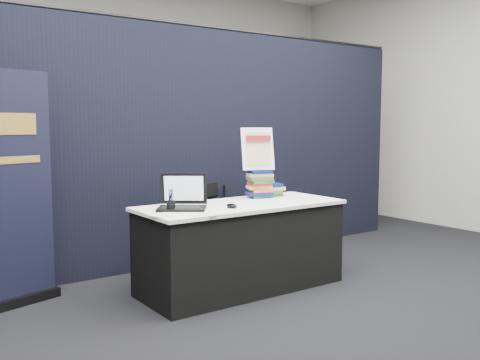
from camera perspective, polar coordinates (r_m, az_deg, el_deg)
name	(u,v)px	position (r m, az deg, el deg)	size (l,w,h in m)	color
floor	(282,305)	(4.36, 4.47, -13.19)	(8.00, 8.00, 0.00)	black
wall_back	(94,101)	(7.63, -15.29, 8.17)	(8.00, 0.02, 3.50)	#B5B4AB
drape_partition	(181,147)	(5.45, -6.32, 3.52)	(6.00, 0.08, 2.40)	black
display_table	(241,246)	(4.68, 0.14, -7.06)	(1.80, 0.75, 0.75)	black
laptop	(179,201)	(4.33, -6.57, -2.23)	(0.46, 0.49, 0.28)	black
mouse	(232,206)	(4.36, -0.90, -2.76)	(0.07, 0.12, 0.04)	black
brochure_left	(169,214)	(4.08, -7.56, -3.66)	(0.28, 0.20, 0.00)	silver
brochure_mid	(203,212)	(4.17, -3.97, -3.42)	(0.32, 0.23, 0.00)	silver
brochure_right	(213,212)	(4.16, -2.90, -3.43)	(0.31, 0.22, 0.00)	white
pen_cup	(171,206)	(4.23, -7.40, -2.75)	(0.07, 0.07, 0.09)	black
book_stack_tall	(260,184)	(4.96, 2.11, -0.45)	(0.24, 0.21, 0.25)	#185B59
book_stack_short	(270,190)	(5.06, 3.27, -1.07)	(0.23, 0.19, 0.12)	#217B21
info_sign	(258,149)	(4.95, 1.90, 3.29)	(0.32, 0.22, 0.41)	black
pullup_banner	(8,204)	(4.49, -23.51, -2.33)	(0.78, 0.31, 1.85)	black
stacking_chair	(218,219)	(5.50, -2.39, -4.21)	(0.48, 0.50, 0.82)	black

